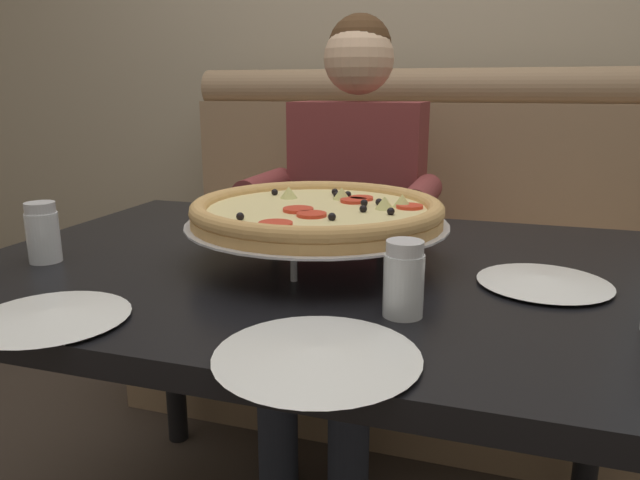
{
  "coord_description": "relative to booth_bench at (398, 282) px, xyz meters",
  "views": [
    {
      "loc": [
        0.33,
        -1.02,
        1.06
      ],
      "look_at": [
        -0.02,
        0.08,
        0.76
      ],
      "focal_mm": 32.96,
      "sensor_mm": 36.0,
      "label": 1
    }
  ],
  "objects": [
    {
      "name": "back_wall_with_window",
      "position": [
        0.0,
        0.57,
        1.0
      ],
      "size": [
        6.0,
        0.12,
        2.8
      ],
      "primitive_type": "cube",
      "color": "tan",
      "rests_on": "ground_plane"
    },
    {
      "name": "booth_bench",
      "position": [
        0.0,
        0.0,
        0.0
      ],
      "size": [
        1.68,
        0.78,
        1.13
      ],
      "color": "#937556",
      "rests_on": "ground_plane"
    },
    {
      "name": "dining_table",
      "position": [
        0.0,
        -0.93,
        0.26
      ],
      "size": [
        1.3,
        0.92,
        0.74
      ],
      "color": "black",
      "rests_on": "ground_plane"
    },
    {
      "name": "diner_main",
      "position": [
        -0.11,
        -0.27,
        0.31
      ],
      "size": [
        0.54,
        0.64,
        1.27
      ],
      "color": "#2D3342",
      "rests_on": "ground_plane"
    },
    {
      "name": "pizza",
      "position": [
        -0.0,
        -0.92,
        0.43
      ],
      "size": [
        0.49,
        0.49,
        0.13
      ],
      "color": "silver",
      "rests_on": "dining_table"
    },
    {
      "name": "shaker_oregano",
      "position": [
        0.21,
        -1.15,
        0.39
      ],
      "size": [
        0.06,
        0.06,
        0.11
      ],
      "color": "white",
      "rests_on": "dining_table"
    },
    {
      "name": "shaker_parmesan",
      "position": [
        -0.49,
        -1.09,
        0.39
      ],
      "size": [
        0.06,
        0.06,
        0.11
      ],
      "color": "white",
      "rests_on": "dining_table"
    },
    {
      "name": "plate_near_left",
      "position": [
        -0.27,
        -1.32,
        0.35
      ],
      "size": [
        0.22,
        0.22,
        0.02
      ],
      "color": "white",
      "rests_on": "dining_table"
    },
    {
      "name": "plate_near_right",
      "position": [
        0.41,
        -0.95,
        0.35
      ],
      "size": [
        0.22,
        0.22,
        0.02
      ],
      "color": "white",
      "rests_on": "dining_table"
    },
    {
      "name": "plate_far_side",
      "position": [
        0.13,
        -1.33,
        0.35
      ],
      "size": [
        0.26,
        0.26,
        0.02
      ],
      "color": "white",
      "rests_on": "dining_table"
    }
  ]
}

